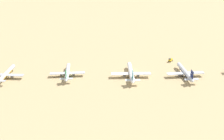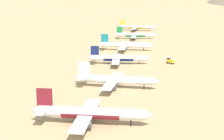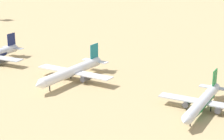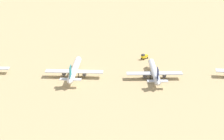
# 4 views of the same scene
# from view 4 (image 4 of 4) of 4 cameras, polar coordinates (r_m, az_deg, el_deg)

# --- Properties ---
(ground_plane) EXTENTS (2016.19, 2016.19, 0.00)m
(ground_plane) POSITION_cam_4_polar(r_m,az_deg,el_deg) (280.56, 6.13, -0.87)
(ground_plane) COLOR tan
(parked_jet_3) EXTENTS (43.23, 35.47, 12.57)m
(parked_jet_3) POSITION_cam_4_polar(r_m,az_deg,el_deg) (276.76, 5.53, -0.23)
(parked_jet_3) COLOR silver
(parked_jet_3) RESTS_ON ground
(parked_jet_4) EXTENTS (45.49, 37.14, 13.13)m
(parked_jet_4) POSITION_cam_4_polar(r_m,az_deg,el_deg) (278.93, -4.92, 0.01)
(parked_jet_4) COLOR white
(parked_jet_4) RESTS_ON ground
(service_truck) EXTENTS (5.68, 4.99, 3.90)m
(service_truck) POSITION_cam_4_polar(r_m,az_deg,el_deg) (310.93, 4.24, 1.80)
(service_truck) COLOR yellow
(service_truck) RESTS_ON ground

